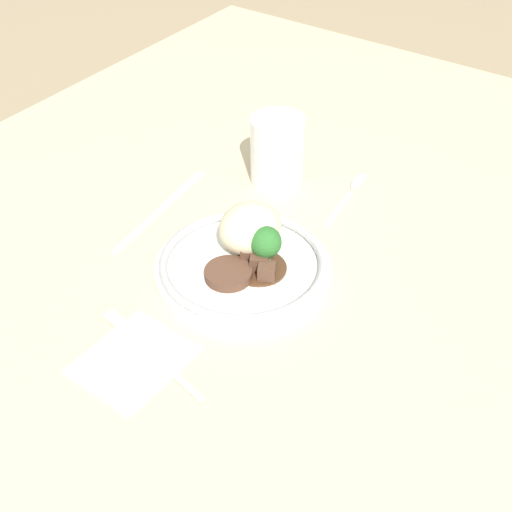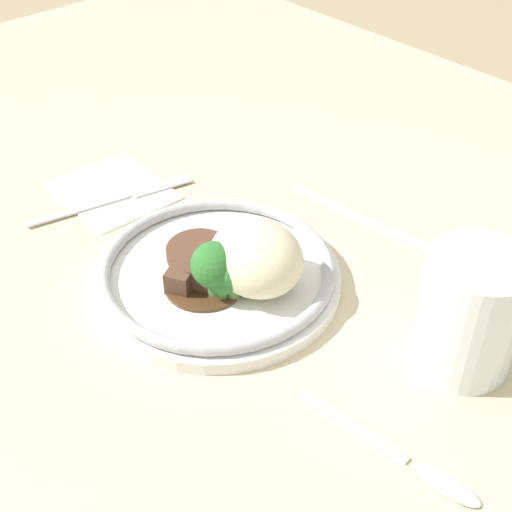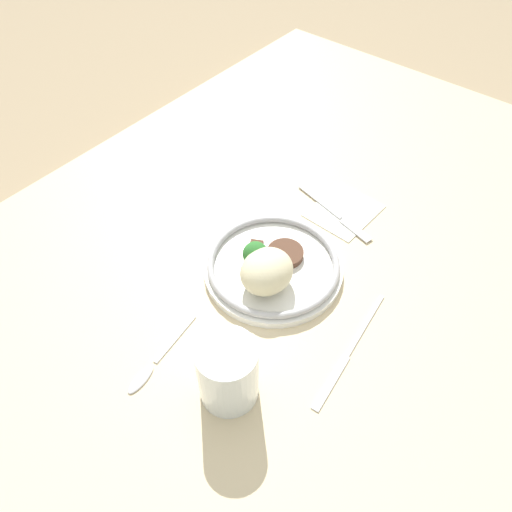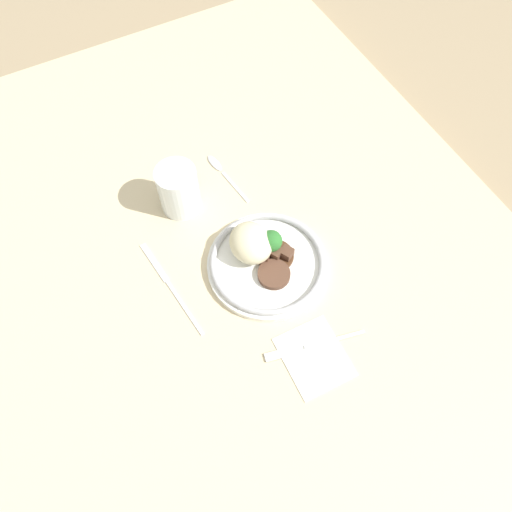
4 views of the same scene
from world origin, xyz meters
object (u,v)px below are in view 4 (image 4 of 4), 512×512
fork (305,347)px  knife (169,284)px  plate (264,257)px  juice_glass (179,192)px  spoon (220,169)px

fork → knife: 0.29m
plate → fork: (-0.19, 0.02, -0.02)m
juice_glass → knife: (-0.16, 0.10, -0.05)m
plate → juice_glass: (0.20, 0.09, 0.02)m
plate → spoon: plate is taller
juice_glass → knife: bearing=148.3°
juice_glass → fork: 0.40m
plate → knife: bearing=76.4°
fork → knife: size_ratio=0.81×
fork → plate: bearing=-82.7°
plate → fork: size_ratio=1.26×
plate → spoon: size_ratio=1.52×
fork → spoon: (0.44, -0.04, -0.00)m
juice_glass → plate: bearing=-156.9°
fork → spoon: size_ratio=1.21×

